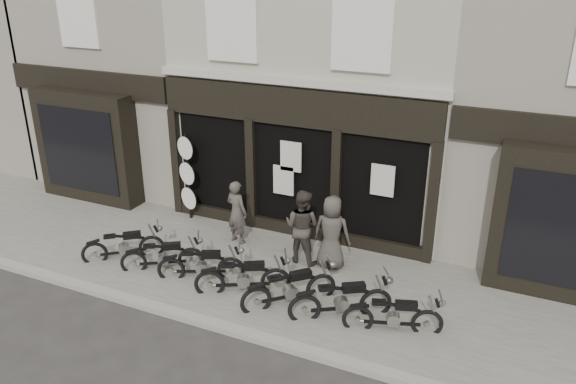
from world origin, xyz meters
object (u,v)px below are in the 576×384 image
at_px(motorcycle_4, 290,291).
at_px(motorcycle_6, 394,319).
at_px(motorcycle_3, 244,280).
at_px(motorcycle_5, 342,303).
at_px(man_left, 237,212).
at_px(motorcycle_1, 164,259).
at_px(advert_sign_post, 188,180).
at_px(motorcycle_2, 202,267).
at_px(man_centre, 302,226).
at_px(motorcycle_0, 124,248).
at_px(man_right, 332,232).

height_order(motorcycle_4, motorcycle_6, motorcycle_4).
xyz_separation_m(motorcycle_3, motorcycle_5, (2.18, 0.02, 0.01)).
bearing_deg(motorcycle_3, man_left, 94.40).
distance_m(motorcycle_3, motorcycle_6, 3.24).
relative_size(motorcycle_1, motorcycle_6, 0.91).
bearing_deg(advert_sign_post, motorcycle_1, -51.12).
relative_size(motorcycle_2, motorcycle_4, 1.10).
bearing_deg(man_centre, motorcycle_0, 27.57).
relative_size(motorcycle_3, advert_sign_post, 0.74).
height_order(motorcycle_0, motorcycle_1, motorcycle_0).
bearing_deg(man_centre, motorcycle_5, 138.01).
xyz_separation_m(motorcycle_5, man_left, (-3.43, 1.93, 0.53)).
bearing_deg(man_right, advert_sign_post, -16.88).
relative_size(motorcycle_2, man_centre, 1.02).
relative_size(motorcycle_5, man_centre, 1.05).
bearing_deg(motorcycle_5, motorcycle_6, -34.11).
bearing_deg(motorcycle_6, motorcycle_4, 161.31).
height_order(motorcycle_3, man_right, man_right).
bearing_deg(motorcycle_0, advert_sign_post, 45.80).
xyz_separation_m(motorcycle_4, man_right, (0.23, 1.76, 0.59)).
bearing_deg(man_centre, motorcycle_3, 76.23).
distance_m(motorcycle_5, man_left, 3.97).
xyz_separation_m(motorcycle_1, motorcycle_2, (1.02, 0.02, 0.01)).
height_order(motorcycle_2, advert_sign_post, advert_sign_post).
xyz_separation_m(motorcycle_1, man_left, (0.89, 1.85, 0.57)).
xyz_separation_m(motorcycle_0, man_right, (4.59, 1.63, 0.63)).
height_order(motorcycle_6, advert_sign_post, advert_sign_post).
height_order(motorcycle_4, motorcycle_5, motorcycle_5).
distance_m(motorcycle_0, advert_sign_post, 2.66).
xyz_separation_m(motorcycle_1, advert_sign_post, (-0.97, 2.54, 0.87)).
height_order(motorcycle_3, motorcycle_6, motorcycle_3).
xyz_separation_m(motorcycle_2, motorcycle_4, (2.19, -0.12, 0.03)).
relative_size(motorcycle_3, motorcycle_6, 1.02).
relative_size(motorcycle_3, man_centre, 1.06).
distance_m(man_right, advert_sign_post, 4.51).
bearing_deg(man_left, motorcycle_5, 163.40).
distance_m(motorcycle_5, advert_sign_post, 5.96).
bearing_deg(motorcycle_5, man_centre, 100.23).
distance_m(motorcycle_3, advert_sign_post, 4.16).
height_order(motorcycle_5, man_centre, man_centre).
height_order(motorcycle_6, man_centre, man_centre).
xyz_separation_m(motorcycle_4, advert_sign_post, (-4.19, 2.64, 0.83)).
relative_size(motorcycle_3, motorcycle_5, 1.01).
relative_size(motorcycle_4, man_right, 0.94).
distance_m(motorcycle_3, motorcycle_5, 2.18).
xyz_separation_m(motorcycle_0, motorcycle_1, (1.15, -0.03, -0.00)).
bearing_deg(motorcycle_0, motorcycle_5, -41.31).
distance_m(motorcycle_1, motorcycle_6, 5.38).
xyz_separation_m(motorcycle_0, motorcycle_2, (2.17, -0.01, 0.01)).
distance_m(motorcycle_0, man_right, 4.92).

